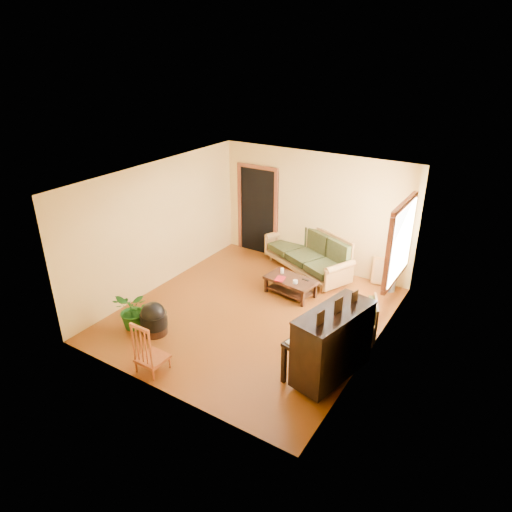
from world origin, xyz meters
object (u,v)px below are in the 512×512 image
Objects in this scene: armchair at (356,319)px; ceramic_crock at (390,285)px; footstool at (154,322)px; red_chair at (151,346)px; potted_plant at (134,310)px; piano at (332,345)px; sofa at (307,252)px; coffee_table at (290,287)px.

ceramic_crock is (0.02, 1.98, -0.25)m from armchair.
armchair reaches higher than footstool.
red_chair reaches higher than potted_plant.
piano is at bearing 9.98° from footstool.
sofa reaches higher than coffee_table.
armchair reaches higher than potted_plant.
red_chair is at bearing -47.75° from footstool.
armchair is 2.00m from ceramic_crock.
piano is 3.55m from potted_plant.
armchair is (1.84, -1.85, -0.09)m from sofa.
piano reaches higher than red_chair.
coffee_table is 2.15× the size of footstool.
piano is (1.91, -3.03, 0.12)m from sofa.
footstool is (-1.37, -2.45, 0.04)m from coffee_table.
ceramic_crock is (1.86, 0.13, -0.34)m from sofa.
coffee_table is 2.60m from piano.
armchair is 3.48m from footstool.
piano is 3.15m from footstool.
piano is 2.73m from red_chair.
red_chair is (-0.69, -3.21, 0.26)m from coffee_table.
armchair is at bearing 27.62° from potted_plant.
armchair is at bearing -23.99° from coffee_table.
ceramic_crock is at bearing 50.73° from footstool.
sofa is 1.17m from coffee_table.
sofa reaches higher than red_chair.
piano is at bearing -48.15° from coffee_table.
red_chair is at bearing -139.16° from piano.
footstool is 1.84× the size of ceramic_crock.
piano is 5.24× the size of ceramic_crock.
footstool is (-3.09, -0.54, -0.37)m from piano.
sofa is 3.59m from piano.
potted_plant is (-1.58, -3.64, -0.11)m from sofa.
sofa is 3.01× the size of potted_plant.
red_chair reaches higher than ceramic_crock.
coffee_table reaches higher than ceramic_crock.
red_chair is (-2.40, -1.30, -0.14)m from piano.
sofa is 2.18× the size of coffee_table.
footstool is at bearing 132.95° from red_chair.
armchair reaches higher than coffee_table.
armchair is at bearing 47.57° from red_chair.
red_chair is (0.69, -0.76, 0.22)m from footstool.
red_chair is 3.52× the size of ceramic_crock.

